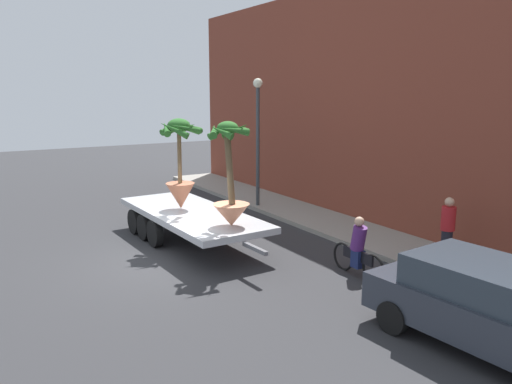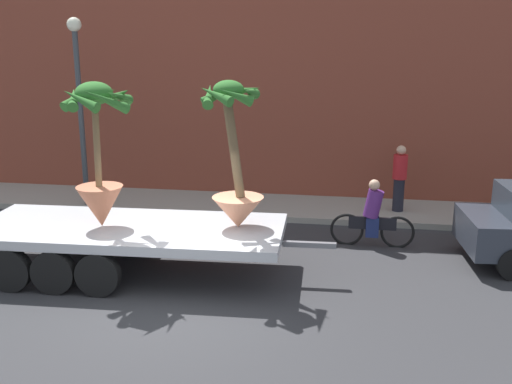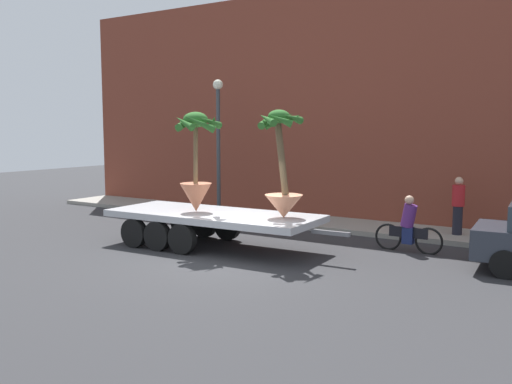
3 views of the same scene
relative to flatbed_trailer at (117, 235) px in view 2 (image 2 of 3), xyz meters
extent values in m
plane|color=#2D2D30|center=(1.50, -1.27, -0.77)|extent=(60.00, 60.00, 0.00)
cube|color=gray|center=(1.50, 4.83, -0.69)|extent=(24.00, 2.20, 0.15)
cube|color=brown|center=(1.50, 6.53, 3.30)|extent=(24.00, 1.20, 8.14)
cube|color=#B7BABF|center=(0.26, 0.01, 0.12)|extent=(6.02, 2.56, 0.18)
cylinder|color=black|center=(-1.68, 1.01, -0.37)|extent=(0.81, 0.25, 0.80)
cylinder|color=black|center=(-1.59, -1.15, -0.37)|extent=(0.81, 0.25, 0.80)
cylinder|color=black|center=(-0.85, 1.05, -0.37)|extent=(0.81, 0.25, 0.80)
cylinder|color=black|center=(-0.76, -1.11, -0.37)|extent=(0.81, 0.25, 0.80)
cylinder|color=black|center=(-0.02, 1.08, -0.37)|extent=(0.81, 0.25, 0.80)
cylinder|color=black|center=(0.07, -1.08, -0.37)|extent=(0.81, 0.25, 0.80)
cube|color=slate|center=(3.72, 0.15, -0.03)|extent=(1.00, 0.14, 0.10)
cone|color=#B26647|center=(-0.24, -0.11, 0.61)|extent=(0.88, 0.88, 0.79)
cylinder|color=brown|center=(-0.23, -0.11, 1.87)|extent=(0.15, 0.12, 1.74)
ellipsoid|color=#2D6B28|center=(-0.22, -0.11, 2.74)|extent=(0.68, 0.68, 0.43)
cone|color=#2D6B28|center=(0.25, -0.12, 2.69)|extent=(0.22, 0.95, 0.41)
cone|color=#2D6B28|center=(0.14, 0.21, 2.69)|extent=(0.81, 0.86, 0.44)
cone|color=#2D6B28|center=(-0.30, 0.22, 2.69)|extent=(0.74, 0.36, 0.35)
cone|color=#2D6B28|center=(-0.59, 0.03, 2.66)|extent=(0.48, 0.82, 0.50)
cone|color=#2D6B28|center=(-0.55, -0.25, 2.66)|extent=(0.48, 0.77, 0.45)
cone|color=#2D6B28|center=(-0.31, -0.48, 2.66)|extent=(0.81, 0.39, 0.47)
cone|color=#2D6B28|center=(0.13, -0.40, 2.65)|extent=(0.74, 0.82, 0.56)
cone|color=tan|center=(2.35, 0.24, 0.51)|extent=(0.98, 0.98, 0.60)
cylinder|color=brown|center=(2.27, 0.24, 1.81)|extent=(0.43, 0.17, 2.00)
ellipsoid|color=#2D6B28|center=(2.20, 0.24, 2.80)|extent=(0.56, 0.56, 0.35)
cone|color=#2D6B28|center=(2.59, 0.22, 2.77)|extent=(0.25, 0.83, 0.33)
cone|color=#2D6B28|center=(2.43, 0.58, 2.77)|extent=(0.80, 0.64, 0.34)
cone|color=#2D6B28|center=(1.99, 0.59, 2.72)|extent=(0.80, 0.59, 0.52)
cone|color=#2D6B28|center=(1.85, 0.19, 2.71)|extent=(0.31, 0.75, 0.48)
cone|color=#2D6B28|center=(2.03, -0.07, 2.74)|extent=(0.75, 0.53, 0.41)
cone|color=#2D6B28|center=(2.38, -0.02, 2.73)|extent=(0.67, 0.54, 0.42)
torus|color=black|center=(5.50, 2.37, -0.43)|extent=(0.74, 0.07, 0.74)
torus|color=black|center=(4.40, 2.39, -0.43)|extent=(0.74, 0.07, 0.74)
cube|color=black|center=(4.95, 2.38, -0.25)|extent=(1.04, 0.07, 0.28)
cylinder|color=#51236B|center=(4.95, 2.38, 0.20)|extent=(0.45, 0.35, 0.65)
sphere|color=tan|center=(4.95, 2.38, 0.62)|extent=(0.24, 0.24, 0.24)
cube|color=navy|center=(4.95, 2.38, -0.33)|extent=(0.28, 0.24, 0.44)
cylinder|color=black|center=(7.43, 2.61, -0.45)|extent=(0.65, 0.25, 0.64)
cylinder|color=black|center=(5.67, 4.76, -0.19)|extent=(0.28, 0.28, 0.85)
cylinder|color=red|center=(5.67, 4.76, 0.54)|extent=(0.36, 0.36, 0.62)
sphere|color=tan|center=(5.67, 4.76, 0.97)|extent=(0.24, 0.24, 0.24)
cylinder|color=#383D42|center=(-2.51, 4.03, 1.63)|extent=(0.14, 0.14, 4.50)
sphere|color=#EAEACC|center=(-2.51, 4.03, 4.03)|extent=(0.36, 0.36, 0.36)
camera|label=1|loc=(13.75, -5.88, 3.74)|focal=35.17mm
camera|label=2|loc=(4.42, -10.26, 3.70)|focal=41.38mm
camera|label=3|loc=(9.41, -12.13, 2.52)|focal=39.24mm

